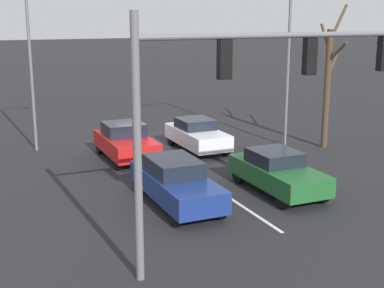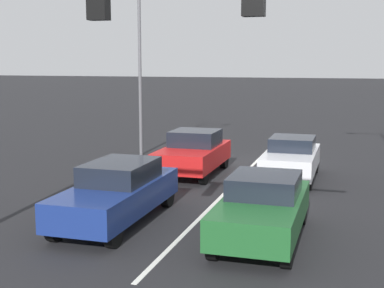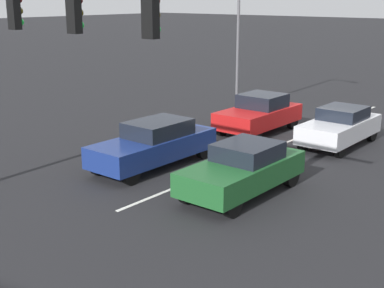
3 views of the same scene
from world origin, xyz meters
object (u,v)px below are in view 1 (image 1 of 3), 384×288
at_px(street_lamp_right_shoulder, 35,56).
at_px(traffic_signal_gantry, 249,84).
at_px(car_navy_midlane_front, 175,182).
at_px(car_darkgreen_leftlane_front, 277,172).
at_px(street_lamp_left_shoulder, 285,42).
at_px(car_red_midlane_second, 126,141).
at_px(car_white_leftlane_second, 197,135).
at_px(bare_tree_near, 328,80).

bearing_deg(street_lamp_right_shoulder, traffic_signal_gantry, 102.73).
xyz_separation_m(car_navy_midlane_front, car_darkgreen_leftlane_front, (-3.86, 0.32, -0.02)).
bearing_deg(traffic_signal_gantry, car_navy_midlane_front, -88.28).
bearing_deg(traffic_signal_gantry, street_lamp_left_shoulder, -127.29).
xyz_separation_m(car_red_midlane_second, street_lamp_right_shoulder, (3.23, -3.27, 3.66)).
bearing_deg(car_navy_midlane_front, car_darkgreen_leftlane_front, 175.23).
bearing_deg(traffic_signal_gantry, car_red_midlane_second, -90.11).
bearing_deg(car_darkgreen_leftlane_front, car_red_midlane_second, -60.95).
bearing_deg(street_lamp_right_shoulder, car_white_leftlane_second, 155.68).
xyz_separation_m(car_red_midlane_second, street_lamp_left_shoulder, (-7.75, 0.72, 4.24)).
xyz_separation_m(car_white_leftlane_second, street_lamp_right_shoulder, (6.81, -3.08, 3.71)).
bearing_deg(car_navy_midlane_front, car_red_midlane_second, -91.45).
distance_m(car_white_leftlane_second, traffic_signal_gantry, 12.31).
relative_size(car_white_leftlane_second, street_lamp_right_shoulder, 0.54).
height_order(car_navy_midlane_front, street_lamp_left_shoulder, street_lamp_left_shoulder).
height_order(traffic_signal_gantry, street_lamp_left_shoulder, street_lamp_left_shoulder).
relative_size(car_red_midlane_second, bare_tree_near, 0.61).
xyz_separation_m(car_white_leftlane_second, traffic_signal_gantry, (3.60, 11.11, 3.89)).
xyz_separation_m(car_red_midlane_second, traffic_signal_gantry, (0.02, 10.92, 3.84)).
height_order(car_white_leftlane_second, bare_tree_near, bare_tree_near).
height_order(car_navy_midlane_front, bare_tree_near, bare_tree_near).
xyz_separation_m(traffic_signal_gantry, bare_tree_near, (-9.62, -9.20, -1.39)).
xyz_separation_m(car_darkgreen_leftlane_front, car_white_leftlane_second, (0.11, -6.84, -0.02)).
bearing_deg(traffic_signal_gantry, bare_tree_near, -136.28).
bearing_deg(street_lamp_left_shoulder, car_darkgreen_leftlane_front, 55.66).
relative_size(car_white_leftlane_second, bare_tree_near, 0.61).
bearing_deg(car_red_midlane_second, bare_tree_near, 169.80).
height_order(car_navy_midlane_front, car_white_leftlane_second, car_navy_midlane_front).
bearing_deg(bare_tree_near, car_navy_midlane_front, 25.26).
xyz_separation_m(car_red_midlane_second, car_white_leftlane_second, (-3.58, -0.19, -0.05)).
bearing_deg(car_darkgreen_leftlane_front, traffic_signal_gantry, 48.96).
xyz_separation_m(car_navy_midlane_front, street_lamp_right_shoulder, (3.07, -9.60, 3.67)).
distance_m(car_red_midlane_second, bare_tree_near, 10.05).
bearing_deg(car_white_leftlane_second, car_red_midlane_second, 2.99).
height_order(car_red_midlane_second, street_lamp_right_shoulder, street_lamp_right_shoulder).
bearing_deg(car_white_leftlane_second, bare_tree_near, 162.34).
distance_m(car_red_midlane_second, car_white_leftlane_second, 3.59).
height_order(car_navy_midlane_front, traffic_signal_gantry, traffic_signal_gantry).
bearing_deg(traffic_signal_gantry, street_lamp_right_shoulder, -77.27).
bearing_deg(car_navy_midlane_front, street_lamp_right_shoulder, -72.27).
height_order(car_darkgreen_leftlane_front, car_red_midlane_second, car_red_midlane_second).
height_order(street_lamp_right_shoulder, street_lamp_left_shoulder, street_lamp_left_shoulder).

